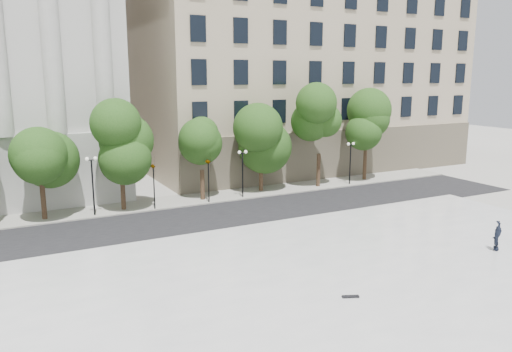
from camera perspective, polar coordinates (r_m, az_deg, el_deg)
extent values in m
plane|color=#B4B3AA|center=(21.76, 9.74, -17.21)|extent=(160.00, 160.00, 0.00)
cube|color=silver|center=(23.84, 5.28, -13.82)|extent=(44.00, 22.00, 0.45)
cube|color=black|center=(36.61, -7.55, -5.17)|extent=(60.00, 8.00, 0.02)
cube|color=#9D9B91|center=(42.10, -10.36, -3.01)|extent=(60.00, 4.00, 0.12)
cube|color=tan|center=(62.74, 3.04, 11.44)|extent=(36.00, 26.00, 21.00)
cylinder|color=black|center=(39.75, -11.57, -1.40)|extent=(0.10, 0.10, 3.50)
imported|color=black|center=(39.36, -11.69, 1.54)|extent=(0.47, 1.59, 0.63)
cylinder|color=black|center=(41.20, -5.43, -0.77)|extent=(0.10, 0.10, 3.50)
imported|color=black|center=(40.82, -5.49, 2.09)|extent=(0.67, 1.68, 0.66)
imported|color=black|center=(32.17, 25.72, -7.30)|extent=(1.61, 1.74, 0.47)
cube|color=black|center=(23.75, 10.75, -13.38)|extent=(0.80, 0.48, 0.08)
cylinder|color=#382619|center=(39.33, -23.14, -2.44)|extent=(0.36, 0.36, 3.21)
sphere|color=#1C4513|center=(38.60, -23.64, 3.87)|extent=(3.93, 3.93, 3.93)
cylinder|color=#382619|center=(40.20, -14.96, -1.83)|extent=(0.36, 0.36, 2.93)
sphere|color=#1C4513|center=(39.51, -15.25, 3.78)|extent=(4.20, 4.20, 4.20)
cylinder|color=#382619|center=(42.27, -6.13, -1.07)|extent=(0.36, 0.36, 2.64)
sphere|color=#1C4513|center=(41.66, -6.24, 3.74)|extent=(3.45, 3.45, 3.45)
cylinder|color=#382619|center=(45.23, 0.57, -0.02)|extent=(0.36, 0.36, 2.90)
sphere|color=#1C4513|center=(44.62, 0.58, 4.94)|extent=(4.21, 4.21, 4.21)
cylinder|color=#382619|center=(47.42, 7.14, 0.61)|extent=(0.36, 0.36, 3.22)
sphere|color=#1C4513|center=(46.81, 7.27, 5.87)|extent=(3.77, 3.77, 3.77)
cylinder|color=#382619|center=(51.44, 12.33, 1.23)|extent=(0.36, 0.36, 3.14)
sphere|color=#1C4513|center=(50.89, 12.53, 5.96)|extent=(3.70, 3.70, 3.70)
cylinder|color=black|center=(39.01, -18.12, -1.37)|extent=(0.12, 0.12, 4.31)
cube|color=black|center=(38.62, -18.32, 1.75)|extent=(0.60, 0.06, 0.06)
sphere|color=white|center=(38.56, -18.77, 1.86)|extent=(0.28, 0.28, 0.28)
sphere|color=white|center=(38.65, -17.89, 1.93)|extent=(0.28, 0.28, 0.28)
cylinder|color=black|center=(42.72, -1.54, 0.01)|extent=(0.12, 0.12, 3.94)
cube|color=black|center=(42.38, -1.55, 2.62)|extent=(0.60, 0.06, 0.06)
sphere|color=white|center=(42.23, -1.92, 2.73)|extent=(0.28, 0.28, 0.28)
sphere|color=white|center=(42.49, -1.19, 2.78)|extent=(0.28, 0.28, 0.28)
cylinder|color=black|center=(48.77, 10.70, 1.23)|extent=(0.12, 0.12, 3.93)
cube|color=black|center=(48.47, 10.79, 3.52)|extent=(0.60, 0.06, 0.06)
sphere|color=white|center=(48.27, 10.51, 3.62)|extent=(0.28, 0.28, 0.28)
sphere|color=white|center=(48.64, 11.07, 3.65)|extent=(0.28, 0.28, 0.28)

